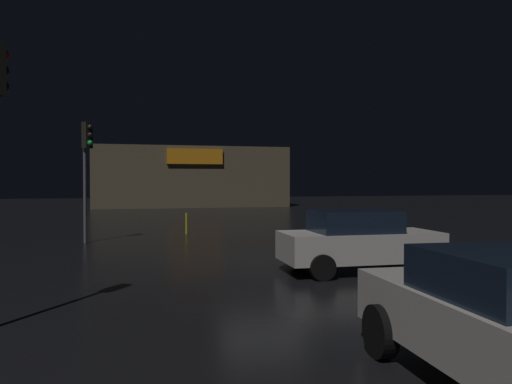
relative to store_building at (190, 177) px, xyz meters
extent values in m
plane|color=black|center=(-2.01, -33.73, -2.76)|extent=(120.00, 120.00, 0.00)
cube|color=brown|center=(0.00, 0.01, 0.00)|extent=(17.62, 7.33, 5.52)
cube|color=orange|center=(0.00, -3.81, 1.79)|extent=(4.90, 0.24, 1.34)
cylinder|color=#595B60|center=(-7.44, -27.94, -0.47)|extent=(0.12, 0.12, 4.59)
cube|color=black|center=(-7.33, -28.06, 1.34)|extent=(0.41, 0.41, 0.99)
sphere|color=black|center=(-7.22, -28.18, 1.63)|extent=(0.20, 0.20, 0.20)
sphere|color=black|center=(-7.22, -28.18, 1.34)|extent=(0.20, 0.20, 0.20)
sphere|color=#19D13F|center=(-7.22, -28.18, 1.04)|extent=(0.20, 0.20, 0.20)
sphere|color=red|center=(-7.86, -39.28, 1.63)|extent=(0.20, 0.20, 0.20)
sphere|color=black|center=(-7.86, -39.28, 1.38)|extent=(0.20, 0.20, 0.20)
sphere|color=black|center=(-7.86, -39.28, 1.12)|extent=(0.20, 0.20, 0.20)
cube|color=black|center=(-1.86, -43.63, -1.44)|extent=(1.68, 1.93, 0.51)
cylinder|color=black|center=(-0.91, -42.28, -2.41)|extent=(0.25, 0.72, 0.71)
cylinder|color=black|center=(-2.67, -42.20, -2.41)|extent=(0.25, 0.72, 0.71)
cube|color=silver|center=(-0.07, -36.26, -2.09)|extent=(4.10, 1.86, 0.73)
cube|color=black|center=(-0.22, -36.25, -1.44)|extent=(2.15, 1.63, 0.56)
cylinder|color=black|center=(1.30, -35.43, -2.45)|extent=(0.63, 0.24, 0.62)
cylinder|color=black|center=(1.24, -37.17, -2.45)|extent=(0.63, 0.24, 0.62)
cylinder|color=black|center=(-1.38, -35.35, -2.45)|extent=(0.63, 0.24, 0.62)
cylinder|color=black|center=(-1.43, -37.09, -2.45)|extent=(0.63, 0.24, 0.62)
cylinder|color=gold|center=(-3.30, -25.56, -2.29)|extent=(0.10, 0.10, 0.94)
camera|label=1|loc=(-5.94, -48.26, -0.41)|focal=35.58mm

